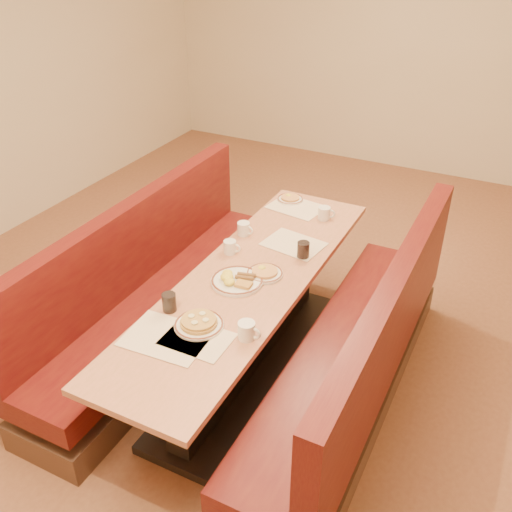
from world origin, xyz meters
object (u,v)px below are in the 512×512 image
at_px(coffee_mug_a, 247,330).
at_px(soda_tumbler_near, 169,302).
at_px(diner_table, 249,325).
at_px(booth_right, 358,361).
at_px(coffee_mug_c, 325,213).
at_px(pancake_plate, 199,323).
at_px(coffee_mug_d, 244,229).
at_px(eggs_plate, 236,280).
at_px(soda_tumbler_mid, 303,250).
at_px(coffee_mug_b, 230,247).
at_px(booth_left, 157,297).

xyz_separation_m(coffee_mug_a, soda_tumbler_near, (-0.50, 0.02, 0.00)).
distance_m(diner_table, coffee_mug_a, 0.72).
xyz_separation_m(diner_table, booth_right, (0.73, 0.00, -0.01)).
height_order(diner_table, soda_tumbler_near, soda_tumbler_near).
distance_m(diner_table, coffee_mug_c, 1.03).
bearing_deg(diner_table, coffee_mug_c, 81.57).
bearing_deg(pancake_plate, coffee_mug_d, 104.30).
bearing_deg(coffee_mug_d, coffee_mug_a, -53.95).
distance_m(coffee_mug_c, coffee_mug_d, 0.63).
height_order(eggs_plate, soda_tumbler_mid, soda_tumbler_mid).
bearing_deg(soda_tumbler_mid, coffee_mug_a, -86.45).
xyz_separation_m(booth_right, coffee_mug_c, (-0.59, 0.93, 0.44)).
bearing_deg(diner_table, booth_right, 0.00).
bearing_deg(booth_right, coffee_mug_a, -132.17).
bearing_deg(soda_tumbler_near, coffee_mug_a, -2.32).
height_order(coffee_mug_b, soda_tumbler_near, soda_tumbler_near).
relative_size(coffee_mug_a, coffee_mug_b, 1.12).
height_order(diner_table, coffee_mug_a, coffee_mug_a).
distance_m(eggs_plate, coffee_mug_c, 1.03).
relative_size(booth_left, coffee_mug_b, 21.32).
height_order(diner_table, coffee_mug_d, coffee_mug_d).
relative_size(booth_right, coffee_mug_d, 20.44).
xyz_separation_m(coffee_mug_c, soda_tumbler_mid, (0.07, -0.56, 0.01)).
bearing_deg(soda_tumbler_mid, soda_tumbler_near, -117.33).
bearing_deg(eggs_plate, coffee_mug_b, 124.61).
xyz_separation_m(booth_left, coffee_mug_d, (0.46, 0.46, 0.44)).
distance_m(booth_left, soda_tumbler_near, 0.83).
relative_size(diner_table, coffee_mug_a, 19.02).
bearing_deg(pancake_plate, soda_tumbler_near, 167.16).
bearing_deg(coffee_mug_c, booth_left, -148.50).
relative_size(booth_right, eggs_plate, 7.86).
bearing_deg(diner_table, soda_tumbler_near, -115.84).
height_order(booth_right, coffee_mug_b, booth_right).
bearing_deg(coffee_mug_c, booth_right, -72.61).
relative_size(booth_left, coffee_mug_c, 20.08).
bearing_deg(coffee_mug_d, pancake_plate, -68.36).
bearing_deg(coffee_mug_d, eggs_plate, -59.31).
distance_m(eggs_plate, soda_tumbler_near, 0.46).
height_order(booth_left, eggs_plate, booth_left).
distance_m(booth_left, coffee_mug_c, 1.34).
xyz_separation_m(diner_table, pancake_plate, (-0.02, -0.55, 0.40)).
bearing_deg(diner_table, coffee_mug_a, -63.50).
bearing_deg(eggs_plate, booth_right, 6.71).
height_order(soda_tumbler_near, soda_tumbler_mid, soda_tumbler_mid).
relative_size(diner_table, coffee_mug_c, 20.08).
bearing_deg(booth_right, coffee_mug_b, 168.33).
distance_m(coffee_mug_b, soda_tumbler_near, 0.70).
xyz_separation_m(coffee_mug_d, soda_tumbler_near, (0.03, -0.96, 0.01)).
height_order(pancake_plate, soda_tumbler_near, soda_tumbler_near).
distance_m(booth_right, pancake_plate, 1.02).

